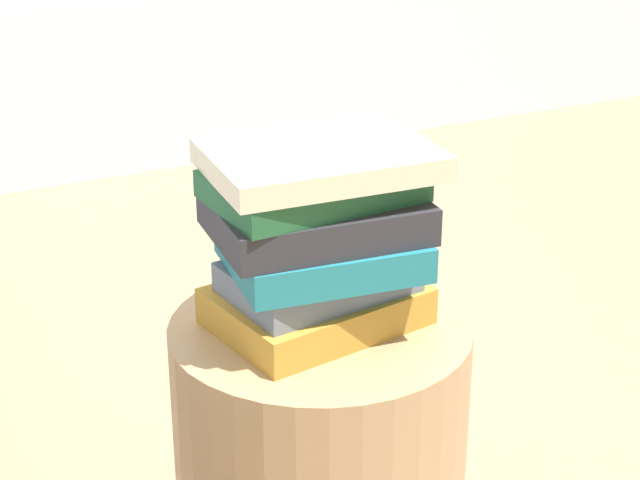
{
  "coord_description": "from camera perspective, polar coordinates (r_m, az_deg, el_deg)",
  "views": [
    {
      "loc": [
        -0.55,
        -1.14,
        1.16
      ],
      "look_at": [
        0.0,
        0.0,
        0.61
      ],
      "focal_mm": 62.21,
      "sensor_mm": 36.0,
      "label": 1
    }
  ],
  "objects": [
    {
      "name": "book_ochre",
      "position": [
        1.43,
        -0.36,
        -3.45
      ],
      "size": [
        0.28,
        0.23,
        0.05
      ],
      "primitive_type": "cube",
      "rotation": [
        0.0,
        0.0,
        0.18
      ],
      "color": "#B7842D",
      "rests_on": "side_table"
    },
    {
      "name": "book_slate",
      "position": [
        1.41,
        -0.09,
        -1.91
      ],
      "size": [
        0.24,
        0.18,
        0.04
      ],
      "primitive_type": "cube",
      "rotation": [
        0.0,
        0.0,
        0.14
      ],
      "color": "slate",
      "rests_on": "book_ochre"
    },
    {
      "name": "book_teal",
      "position": [
        1.38,
        -0.02,
        -0.57
      ],
      "size": [
        0.25,
        0.21,
        0.04
      ],
      "primitive_type": "cube",
      "rotation": [
        0.0,
        0.0,
        -0.11
      ],
      "color": "#1E727F",
      "rests_on": "book_slate"
    },
    {
      "name": "book_charcoal",
      "position": [
        1.36,
        -0.2,
        1.24
      ],
      "size": [
        0.27,
        0.2,
        0.05
      ],
      "primitive_type": "cube",
      "rotation": [
        0.0,
        0.0,
        -0.08
      ],
      "color": "#28282D",
      "rests_on": "book_teal"
    },
    {
      "name": "book_forest",
      "position": [
        1.35,
        -0.34,
        2.79
      ],
      "size": [
        0.26,
        0.18,
        0.03
      ],
      "primitive_type": "cube",
      "rotation": [
        0.0,
        0.0,
        0.07
      ],
      "color": "#1E512D",
      "rests_on": "book_charcoal"
    },
    {
      "name": "book_cream",
      "position": [
        1.34,
        0.09,
        4.15
      ],
      "size": [
        0.28,
        0.21,
        0.03
      ],
      "primitive_type": "cube",
      "rotation": [
        0.0,
        0.0,
        -0.05
      ],
      "color": "beige",
      "rests_on": "book_forest"
    }
  ]
}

